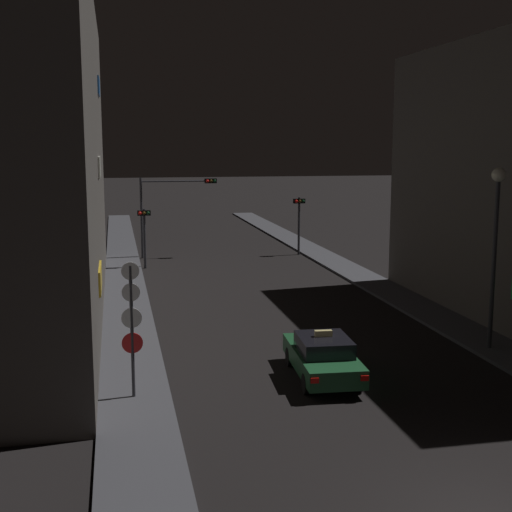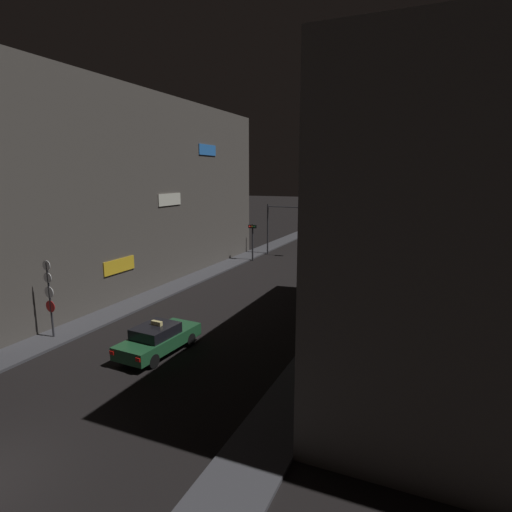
{
  "view_description": "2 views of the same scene",
  "coord_description": "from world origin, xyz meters",
  "views": [
    {
      "loc": [
        -7.03,
        -11.45,
        7.49
      ],
      "look_at": [
        -0.49,
        20.34,
        2.24
      ],
      "focal_mm": 48.3,
      "sensor_mm": 36.0,
      "label": 1
    },
    {
      "loc": [
        11.03,
        -5.99,
        8.36
      ],
      "look_at": [
        -0.82,
        21.18,
        2.53
      ],
      "focal_mm": 28.99,
      "sensor_mm": 36.0,
      "label": 2
    }
  ],
  "objects": [
    {
      "name": "street_lamp_near_block",
      "position": [
        6.3,
        10.75,
        4.65
      ],
      "size": [
        0.51,
        0.51,
        6.56
      ],
      "color": "#2D2D33",
      "rests_on": "sidewalk_right"
    },
    {
      "name": "sign_pole_left",
      "position": [
        -6.65,
        8.31,
        2.42
      ],
      "size": [
        0.61,
        0.1,
        4.04
      ],
      "color": "#2D2D33",
      "rests_on": "sidewalk_left"
    },
    {
      "name": "traffic_light_left_kerb",
      "position": [
        -5.31,
        30.61,
        2.63
      ],
      "size": [
        0.8,
        0.42,
        3.66
      ],
      "color": "#2D2D33",
      "rests_on": "ground_plane"
    },
    {
      "name": "sidewalk_right",
      "position": [
        6.62,
        30.24,
        0.07
      ],
      "size": [
        2.13,
        64.47,
        0.13
      ],
      "primitive_type": "cube",
      "color": "#424247",
      "rests_on": "ground_plane"
    },
    {
      "name": "traffic_light_overhead",
      "position": [
        -3.33,
        34.58,
        3.91
      ],
      "size": [
        5.12,
        0.41,
        5.35
      ],
      "color": "#2D2D33",
      "rests_on": "ground_plane"
    },
    {
      "name": "traffic_light_right_kerb",
      "position": [
        5.31,
        33.86,
        2.82
      ],
      "size": [
        0.8,
        0.41,
        3.95
      ],
      "color": "#2D2D33",
      "rests_on": "ground_plane"
    },
    {
      "name": "taxi",
      "position": [
        -0.61,
        9.08,
        0.74
      ],
      "size": [
        2.08,
        4.55,
        1.62
      ],
      "color": "#1E512D",
      "rests_on": "ground_plane"
    },
    {
      "name": "sidewalk_left",
      "position": [
        -6.62,
        30.24,
        0.07
      ],
      "size": [
        2.13,
        64.47,
        0.13
      ],
      "primitive_type": "cube",
      "color": "#424247",
      "rests_on": "ground_plane"
    },
    {
      "name": "building_facade_right",
      "position": [
        13.65,
        14.07,
        5.98
      ],
      "size": [
        12.0,
        19.25,
        11.96
      ],
      "color": "#514C47",
      "rests_on": "ground_plane"
    },
    {
      "name": "building_facade_left",
      "position": [
        -10.82,
        20.4,
        7.09
      ],
      "size": [
        6.34,
        29.31,
        14.18
      ],
      "color": "#514C47",
      "rests_on": "ground_plane"
    }
  ]
}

